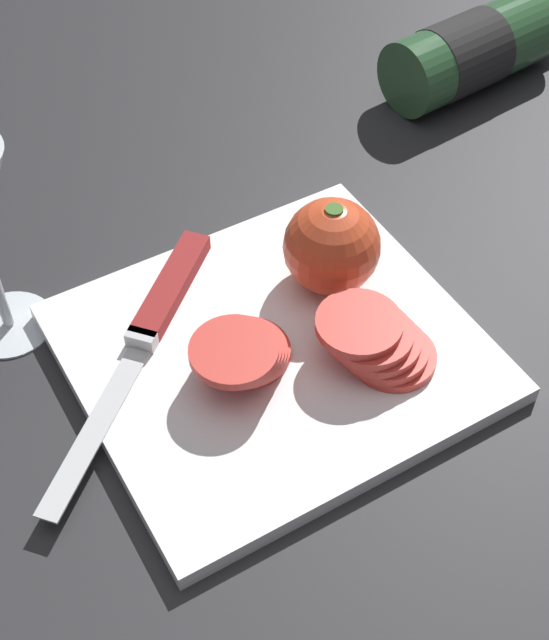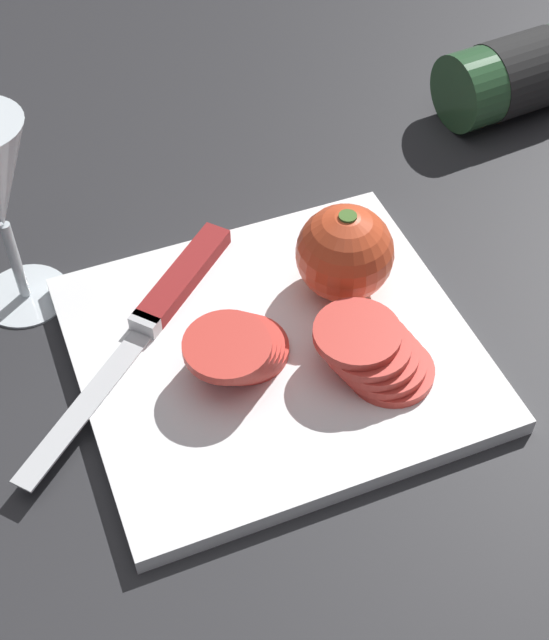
# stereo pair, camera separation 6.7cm
# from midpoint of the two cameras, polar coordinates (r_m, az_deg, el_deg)

# --- Properties ---
(ground_plane) EXTENTS (3.00, 3.00, 0.00)m
(ground_plane) POSITION_cam_midpoint_polar(r_m,az_deg,el_deg) (0.67, -6.63, -7.29)
(ground_plane) COLOR #28282B
(cutting_board) EXTENTS (0.30, 0.27, 0.02)m
(cutting_board) POSITION_cam_midpoint_polar(r_m,az_deg,el_deg) (0.70, -2.74, -2.20)
(cutting_board) COLOR white
(cutting_board) RESTS_ON ground_plane
(wine_bottle) EXTENTS (0.31, 0.10, 0.08)m
(wine_bottle) POSITION_cam_midpoint_polar(r_m,az_deg,el_deg) (0.98, 10.99, 16.65)
(wine_bottle) COLOR #2D5633
(wine_bottle) RESTS_ON ground_plane
(whole_tomato) EXTENTS (0.08, 0.08, 0.08)m
(whole_tomato) POSITION_cam_midpoint_polar(r_m,az_deg,el_deg) (0.71, 0.99, 4.59)
(whole_tomato) COLOR #DB4C28
(whole_tomato) RESTS_ON cutting_board
(knife) EXTENTS (0.22, 0.20, 0.01)m
(knife) POSITION_cam_midpoint_polar(r_m,az_deg,el_deg) (0.72, -9.94, 0.74)
(knife) COLOR silver
(knife) RESTS_ON cutting_board
(tomato_slice_stack_near) EXTENTS (0.09, 0.08, 0.04)m
(tomato_slice_stack_near) POSITION_cam_midpoint_polar(r_m,az_deg,el_deg) (0.66, -5.04, -2.20)
(tomato_slice_stack_near) COLOR #D63D33
(tomato_slice_stack_near) RESTS_ON cutting_board
(tomato_slice_stack_far) EXTENTS (0.09, 0.08, 0.04)m
(tomato_slice_stack_far) POSITION_cam_midpoint_polar(r_m,az_deg,el_deg) (0.67, 3.80, -1.57)
(tomato_slice_stack_far) COLOR #D63D33
(tomato_slice_stack_far) RESTS_ON cutting_board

